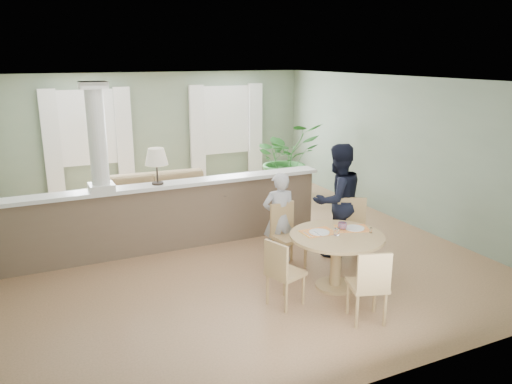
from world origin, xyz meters
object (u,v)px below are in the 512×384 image
chair_side (282,270)px  chair_far_boy (286,232)px  houseplant (286,159)px  chair_far_man (352,228)px  child_person (279,218)px  man_person (337,200)px  sofa (156,196)px  chair_near (370,283)px  dining_table (337,245)px

chair_side → chair_far_boy: bearing=-49.8°
houseplant → chair_side: houseplant is taller
chair_far_man → child_person: size_ratio=0.71×
chair_far_man → man_person: 0.51m
chair_far_boy → child_person: 0.25m
sofa → chair_far_man: bearing=-55.7°
chair_far_man → man_person: man_person is taller
chair_far_man → child_person: (-0.96, 0.52, 0.15)m
sofa → chair_near: chair_near is taller
chair_near → child_person: bearing=-69.7°
dining_table → man_person: 1.21m
chair_far_man → chair_side: bearing=-123.8°
chair_far_man → chair_side: 1.76m
chair_far_man → child_person: bearing=-178.1°
chair_near → chair_side: (-0.72, 0.80, -0.03)m
chair_far_man → child_person: 1.10m
child_person → chair_near: bearing=101.3°
chair_side → man_person: size_ratio=0.49×
sofa → houseplant: bearing=10.0°
chair_far_man → chair_far_boy: bearing=-170.2°
chair_near → chair_side: bearing=-30.2°
dining_table → chair_near: chair_near is taller
sofa → chair_side: (0.51, -4.28, 0.09)m
houseplant → dining_table: bearing=-110.3°
dining_table → chair_far_man: size_ratio=1.26×
houseplant → child_person: houseplant is taller
chair_far_boy → chair_near: 1.91m
houseplant → chair_side: size_ratio=1.87×
sofa → chair_far_boy: 3.39m
man_person → houseplant: bearing=-110.2°
child_person → man_person: (0.94, -0.14, 0.19)m
sofa → chair_far_boy: (1.17, -3.17, 0.12)m
houseplant → man_person: size_ratio=0.92×
sofa → chair_near: size_ratio=2.95×
chair_far_boy → chair_near: chair_far_boy is taller
dining_table → man_person: size_ratio=0.71×
houseplant → child_person: bearing=-120.0°
chair_side → man_person: man_person is taller
chair_far_man → chair_near: 1.79m
chair_near → chair_side: size_ratio=1.05×
chair_far_man → child_person: child_person is taller
dining_table → chair_far_man: bearing=41.4°
sofa → houseplant: 3.12m
chair_far_boy → chair_near: (0.06, -1.91, -0.01)m
chair_near → man_person: 2.15m
man_person → chair_far_man: bearing=88.0°
child_person → chair_far_man: bearing=160.1°
sofa → chair_side: size_ratio=3.11×
chair_near → chair_side: chair_near is taller
dining_table → chair_far_boy: chair_far_boy is taller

